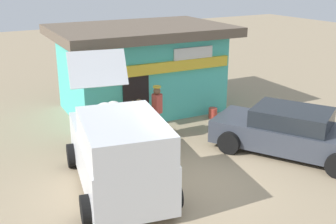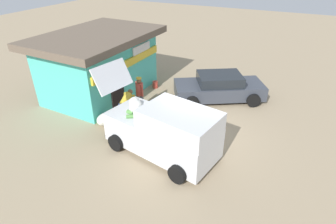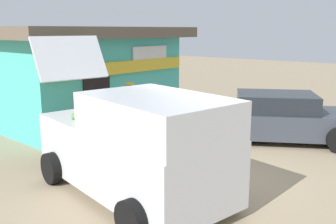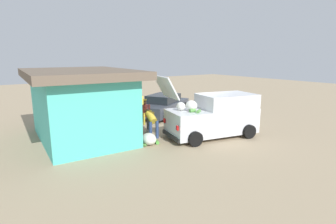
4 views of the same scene
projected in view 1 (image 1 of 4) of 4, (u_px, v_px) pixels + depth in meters
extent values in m
plane|color=#9E896B|center=(201.00, 182.00, 10.48)|extent=(60.00, 60.00, 0.00)
cube|color=#4CC6B7|center=(141.00, 73.00, 15.53)|extent=(5.51, 3.70, 2.79)
cube|color=yellow|center=(163.00, 68.00, 13.84)|extent=(5.10, 0.34, 0.36)
cube|color=black|center=(136.00, 99.00, 13.75)|extent=(0.90, 0.10, 2.00)
cube|color=white|center=(193.00, 56.00, 14.27)|extent=(1.50, 0.13, 0.60)
cube|color=brown|center=(140.00, 30.00, 15.02)|extent=(6.42, 4.60, 0.33)
cube|color=silver|center=(117.00, 157.00, 10.09)|extent=(2.57, 4.39, 1.14)
cube|color=silver|center=(123.00, 134.00, 9.10)|extent=(2.19, 2.84, 0.65)
cube|color=black|center=(137.00, 159.00, 8.01)|extent=(1.51, 0.38, 0.50)
cube|color=silver|center=(98.00, 69.00, 11.62)|extent=(1.69, 0.87, 0.95)
ellipsoid|color=silver|center=(113.00, 108.00, 11.26)|extent=(0.45, 0.38, 0.38)
ellipsoid|color=silver|center=(105.00, 112.00, 10.82)|extent=(0.57, 0.48, 0.48)
cylinder|color=#569844|center=(95.00, 118.00, 10.87)|extent=(0.19, 0.28, 0.15)
cylinder|color=#589846|center=(89.00, 121.00, 10.64)|extent=(0.25, 0.31, 0.13)
cube|color=black|center=(103.00, 143.00, 12.13)|extent=(1.68, 0.41, 0.16)
cube|color=red|center=(77.00, 128.00, 11.76)|extent=(0.15, 0.09, 0.20)
cube|color=red|center=(126.00, 123.00, 12.18)|extent=(0.15, 0.09, 0.20)
cylinder|color=black|center=(86.00, 210.00, 8.68)|extent=(0.34, 0.67, 0.64)
cylinder|color=black|center=(174.00, 195.00, 9.26)|extent=(0.34, 0.67, 0.64)
cylinder|color=black|center=(72.00, 155.00, 11.20)|extent=(0.34, 0.67, 0.64)
cylinder|color=black|center=(141.00, 146.00, 11.77)|extent=(0.34, 0.67, 0.64)
cube|color=#383D47|center=(290.00, 136.00, 12.01)|extent=(3.70, 4.64, 0.67)
cube|color=#1E2328|center=(292.00, 117.00, 11.82)|extent=(2.38, 2.58, 0.48)
cylinder|color=black|center=(229.00, 143.00, 11.99)|extent=(0.52, 0.67, 0.65)
cylinder|color=black|center=(251.00, 123.00, 13.54)|extent=(0.52, 0.67, 0.65)
cylinder|color=#4C4C51|center=(157.00, 123.00, 13.33)|extent=(0.15, 0.15, 0.82)
cylinder|color=#4C4C51|center=(157.00, 126.00, 13.00)|extent=(0.15, 0.15, 0.82)
cylinder|color=#CC4C3F|center=(157.00, 103.00, 12.94)|extent=(0.46, 0.46, 0.58)
sphere|color=brown|center=(157.00, 91.00, 12.81)|extent=(0.22, 0.22, 0.22)
cylinder|color=gold|center=(157.00, 87.00, 12.77)|extent=(0.24, 0.24, 0.05)
cylinder|color=#CC4C3F|center=(157.00, 101.00, 13.16)|extent=(0.09, 0.09, 0.55)
cylinder|color=#CC4C3F|center=(157.00, 105.00, 12.71)|extent=(0.09, 0.09, 0.55)
cylinder|color=navy|center=(120.00, 128.00, 12.91)|extent=(0.15, 0.15, 0.81)
cylinder|color=navy|center=(124.00, 131.00, 12.63)|extent=(0.15, 0.15, 0.81)
cylinder|color=gold|center=(129.00, 111.00, 12.69)|extent=(0.68, 0.38, 0.60)
sphere|color=brown|center=(139.00, 103.00, 12.76)|extent=(0.22, 0.22, 0.22)
cylinder|color=gold|center=(134.00, 111.00, 13.03)|extent=(0.09, 0.09, 0.55)
cylinder|color=gold|center=(140.00, 116.00, 12.62)|extent=(0.09, 0.09, 0.55)
ellipsoid|color=silver|center=(97.00, 131.00, 13.04)|extent=(0.83, 0.67, 0.50)
cylinder|color=#55A431|center=(105.00, 140.00, 12.89)|extent=(0.20, 0.27, 0.13)
cylinder|color=#5E9347|center=(93.00, 134.00, 13.34)|extent=(0.29, 0.25, 0.12)
cylinder|color=#51AC3F|center=(98.00, 141.00, 12.78)|extent=(0.26, 0.20, 0.15)
cylinder|color=#BF3F33|center=(213.00, 113.00, 14.91)|extent=(0.30, 0.30, 0.37)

